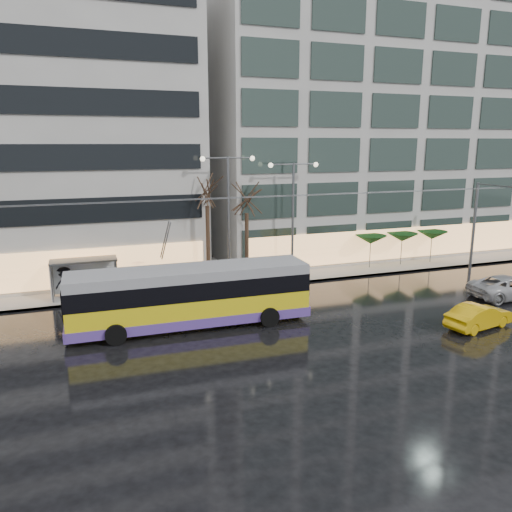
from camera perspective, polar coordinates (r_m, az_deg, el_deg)
name	(u,v)px	position (r m, az deg, el deg)	size (l,w,h in m)	color
ground	(252,340)	(26.44, -0.44, -9.58)	(140.00, 140.00, 0.00)	black
sidewalk	(218,272)	(39.70, -4.39, -1.81)	(80.00, 10.00, 0.15)	gray
kerb	(237,289)	(35.12, -2.24, -3.74)	(80.00, 0.10, 0.15)	slate
building_right	(376,115)	(50.10, 13.52, 15.42)	(32.00, 14.00, 25.00)	#9E9C97
trolleybus	(191,298)	(27.98, -7.47, -4.79)	(13.32, 5.31, 6.15)	gold
catenary	(227,234)	(32.84, -3.38, 2.58)	(42.24, 5.12, 7.00)	#595B60
bus_shelter	(78,269)	(34.73, -19.68, -1.46)	(4.20, 1.60, 2.51)	#595B60
street_lamp_near	(228,202)	(35.58, -3.17, 6.20)	(3.96, 0.36, 9.03)	#595B60
street_lamp_far	(293,203)	(37.33, 4.25, 6.07)	(3.96, 0.36, 8.53)	#595B60
tree_a	(207,187)	(35.27, -5.64, 7.89)	(3.20, 3.20, 8.40)	black
tree_b	(247,195)	(36.37, -1.08, 7.01)	(3.20, 3.20, 7.70)	black
parasol_a	(371,240)	(41.30, 12.98, 1.84)	(2.50, 2.50, 2.65)	#595B60
parasol_b	(402,237)	(42.98, 16.36, 2.07)	(2.50, 2.50, 2.65)	#595B60
parasol_c	(432,235)	(44.80, 19.48, 2.27)	(2.50, 2.50, 2.65)	#595B60
taxi_b	(479,316)	(30.47, 24.12, -6.29)	(1.46, 4.18, 1.38)	#ECB30C
sedan_silver	(510,287)	(37.08, 27.00, -3.18)	(2.51, 5.43, 1.51)	#AFAFB4
pedestrian_a	(138,272)	(34.43, -13.32, -1.80)	(1.18, 1.19, 2.19)	black
pedestrian_b	(148,278)	(35.24, -12.30, -2.51)	(0.88, 0.75, 1.58)	black
pedestrian_c	(64,281)	(34.78, -21.05, -2.72)	(1.29, 0.97, 2.11)	black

